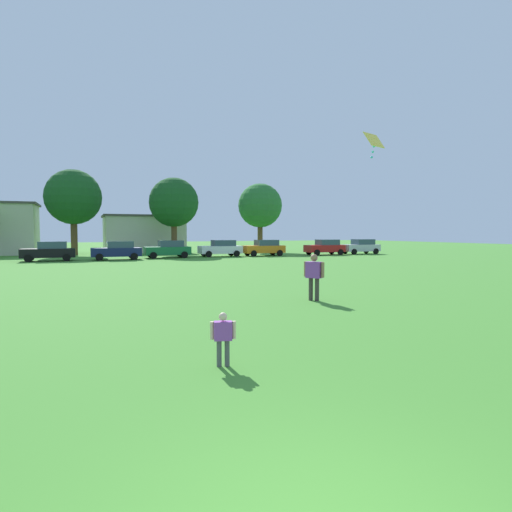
{
  "coord_description": "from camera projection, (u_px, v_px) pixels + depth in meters",
  "views": [
    {
      "loc": [
        -1.71,
        -2.8,
        2.51
      ],
      "look_at": [
        3.41,
        9.87,
        1.74
      ],
      "focal_mm": 30.39,
      "sensor_mm": 36.0,
      "label": 1
    }
  ],
  "objects": [
    {
      "name": "house_right",
      "position": [
        143.0,
        234.0,
        54.03
      ],
      "size": [
        9.65,
        7.56,
        4.55
      ],
      "color": "beige",
      "rests_on": "ground"
    },
    {
      "name": "kite",
      "position": [
        374.0,
        142.0,
        17.54
      ],
      "size": [
        1.05,
        0.74,
        1.04
      ],
      "color": "yellow"
    },
    {
      "name": "parked_car_white_3",
      "position": [
        221.0,
        248.0,
        44.09
      ],
      "size": [
        4.3,
        2.02,
        1.68
      ],
      "rotation": [
        0.0,
        0.0,
        3.14
      ],
      "color": "white",
      "rests_on": "ground"
    },
    {
      "name": "tree_left",
      "position": [
        73.0,
        197.0,
        46.71
      ],
      "size": [
        5.93,
        5.93,
        9.24
      ],
      "color": "brown",
      "rests_on": "ground"
    },
    {
      "name": "parked_car_navy_1",
      "position": [
        117.0,
        250.0,
        38.9
      ],
      "size": [
        4.3,
        2.02,
        1.68
      ],
      "rotation": [
        0.0,
        0.0,
        3.14
      ],
      "color": "#141E4C",
      "rests_on": "ground"
    },
    {
      "name": "tree_far_right",
      "position": [
        260.0,
        206.0,
        54.11
      ],
      "size": [
        5.49,
        5.49,
        8.55
      ],
      "color": "brown",
      "rests_on": "ground"
    },
    {
      "name": "parked_car_green_2",
      "position": [
        168.0,
        249.0,
        41.69
      ],
      "size": [
        4.3,
        2.02,
        1.68
      ],
      "rotation": [
        0.0,
        0.0,
        3.14
      ],
      "color": "#196B38",
      "rests_on": "ground"
    },
    {
      "name": "ground_plane",
      "position": [
        107.0,
        267.0,
        31.15
      ],
      "size": [
        160.0,
        160.0,
        0.0
      ],
      "primitive_type": "plane",
      "color": "#42842D"
    },
    {
      "name": "parked_car_red_5",
      "position": [
        325.0,
        247.0,
        47.32
      ],
      "size": [
        4.3,
        2.02,
        1.68
      ],
      "rotation": [
        0.0,
        0.0,
        3.14
      ],
      "color": "red",
      "rests_on": "ground"
    },
    {
      "name": "parked_car_black_0",
      "position": [
        49.0,
        251.0,
        37.13
      ],
      "size": [
        4.3,
        2.02,
        1.68
      ],
      "rotation": [
        0.0,
        0.0,
        3.14
      ],
      "color": "black",
      "rests_on": "ground"
    },
    {
      "name": "tree_right",
      "position": [
        174.0,
        203.0,
        48.31
      ],
      "size": [
        5.49,
        5.49,
        8.56
      ],
      "color": "brown",
      "rests_on": "ground"
    },
    {
      "name": "adult_bystander",
      "position": [
        314.0,
        273.0,
        15.74
      ],
      "size": [
        0.57,
        0.69,
        1.7
      ],
      "rotation": [
        0.0,
        0.0,
        5.31
      ],
      "color": "#3F3833",
      "rests_on": "ground"
    },
    {
      "name": "parked_car_silver_6",
      "position": [
        361.0,
        246.0,
        49.23
      ],
      "size": [
        4.3,
        2.02,
        1.68
      ],
      "rotation": [
        0.0,
        0.0,
        3.14
      ],
      "color": "silver",
      "rests_on": "ground"
    },
    {
      "name": "child_kite_flyer",
      "position": [
        223.0,
        334.0,
        8.04
      ],
      "size": [
        0.47,
        0.26,
        1.01
      ],
      "rotation": [
        0.0,
        0.0,
        -0.26
      ],
      "color": "#4C4C51",
      "rests_on": "ground"
    },
    {
      "name": "parked_car_orange_4",
      "position": [
        264.0,
        248.0,
        45.38
      ],
      "size": [
        4.3,
        2.02,
        1.68
      ],
      "rotation": [
        0.0,
        0.0,
        3.14
      ],
      "color": "orange",
      "rests_on": "ground"
    }
  ]
}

